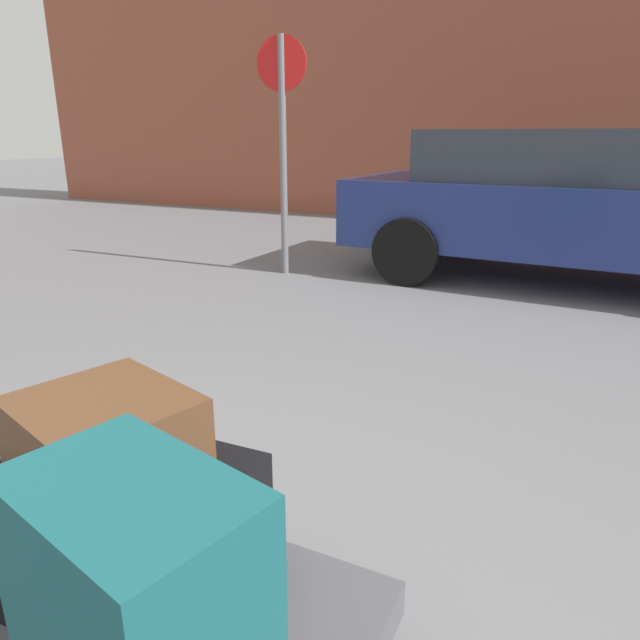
{
  "coord_description": "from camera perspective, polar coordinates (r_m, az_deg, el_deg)",
  "views": [
    {
      "loc": [
        0.93,
        -0.71,
        1.38
      ],
      "look_at": [
        0.0,
        1.2,
        0.69
      ],
      "focal_mm": 32.32,
      "sensor_mm": 36.0,
      "label": 1
    }
  ],
  "objects": [
    {
      "name": "parked_car",
      "position": [
        6.05,
        24.06,
        10.55
      ],
      "size": [
        4.36,
        2.04,
        1.42
      ],
      "color": "navy",
      "rests_on": "ground_plane"
    },
    {
      "name": "suitcase_black_rear_right",
      "position": [
        1.55,
        -19.46,
        -18.57
      ],
      "size": [
        0.62,
        0.5,
        0.28
      ],
      "primitive_type": "cube",
      "rotation": [
        0.0,
        0.0,
        0.04
      ],
      "color": "black",
      "rests_on": "luggage_cart"
    },
    {
      "name": "no_parking_sign",
      "position": [
        5.88,
        -3.71,
        18.15
      ],
      "size": [
        0.5,
        0.08,
        2.26
      ],
      "color": "slate",
      "rests_on": "ground_plane"
    },
    {
      "name": "luggage_cart",
      "position": [
        1.61,
        -21.52,
        -27.01
      ],
      "size": [
        1.24,
        0.8,
        0.34
      ],
      "color": "#4C4C51",
      "rests_on": "ground_plane"
    },
    {
      "name": "duffel_bag_brown_topmost_pile",
      "position": [
        1.43,
        -20.45,
        -10.88
      ],
      "size": [
        0.45,
        0.43,
        0.2
      ],
      "primitive_type": "cube",
      "rotation": [
        0.0,
        0.0,
        -0.3
      ],
      "color": "#51331E",
      "rests_on": "suitcase_black_rear_right"
    }
  ]
}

